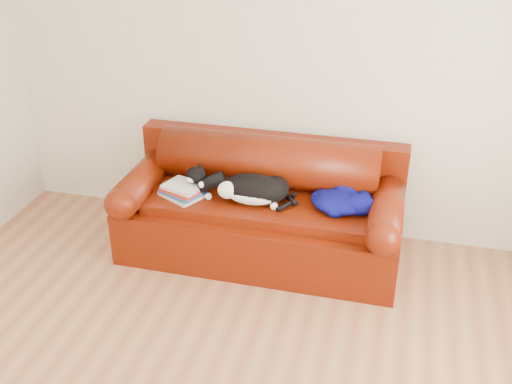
{
  "coord_description": "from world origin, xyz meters",
  "views": [
    {
      "loc": [
        0.92,
        -2.33,
        2.64
      ],
      "look_at": [
        -0.03,
        1.35,
        0.61
      ],
      "focal_mm": 42.0,
      "sensor_mm": 36.0,
      "label": 1
    }
  ],
  "objects_px": {
    "cat": "(253,190)",
    "blanket": "(342,201)",
    "book_stack": "(183,190)",
    "sofa_base": "(261,226)"
  },
  "relations": [
    {
      "from": "sofa_base",
      "to": "cat",
      "type": "relative_size",
      "value": 2.85
    },
    {
      "from": "book_stack",
      "to": "blanket",
      "type": "distance_m",
      "value": 1.18
    },
    {
      "from": "cat",
      "to": "blanket",
      "type": "bearing_deg",
      "value": -8.17
    },
    {
      "from": "book_stack",
      "to": "blanket",
      "type": "relative_size",
      "value": 0.73
    },
    {
      "from": "blanket",
      "to": "sofa_base",
      "type": "bearing_deg",
      "value": 177.39
    },
    {
      "from": "sofa_base",
      "to": "cat",
      "type": "bearing_deg",
      "value": -109.56
    },
    {
      "from": "sofa_base",
      "to": "book_stack",
      "type": "xyz_separation_m",
      "value": [
        -0.57,
        -0.14,
        0.31
      ]
    },
    {
      "from": "book_stack",
      "to": "cat",
      "type": "xyz_separation_m",
      "value": [
        0.53,
        0.05,
        0.05
      ]
    },
    {
      "from": "sofa_base",
      "to": "blanket",
      "type": "height_order",
      "value": "blanket"
    },
    {
      "from": "cat",
      "to": "blanket",
      "type": "xyz_separation_m",
      "value": [
        0.64,
        0.07,
        -0.04
      ]
    }
  ]
}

